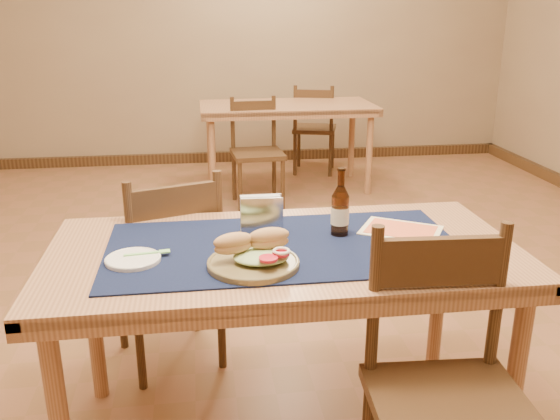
{
  "coord_description": "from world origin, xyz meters",
  "views": [
    {
      "loc": [
        -0.28,
        -2.66,
        1.52
      ],
      "look_at": [
        0.0,
        -0.7,
        0.85
      ],
      "focal_mm": 38.0,
      "sensor_mm": 36.0,
      "label": 1
    }
  ],
  "objects": [
    {
      "name": "back_table",
      "position": [
        0.5,
        2.42,
        0.67
      ],
      "size": [
        1.5,
        0.75,
        0.75
      ],
      "color": "#A8784F",
      "rests_on": "ground"
    },
    {
      "name": "room",
      "position": [
        0.0,
        0.0,
        1.4
      ],
      "size": [
        6.04,
        7.04,
        2.84
      ],
      "color": "brown",
      "rests_on": "ground"
    },
    {
      "name": "side_plate",
      "position": [
        -0.5,
        -0.87,
        0.76
      ],
      "size": [
        0.18,
        0.18,
        0.01
      ],
      "color": "white",
      "rests_on": "placemat"
    },
    {
      "name": "placemat",
      "position": [
        0.0,
        -0.8,
        0.75
      ],
      "size": [
        1.2,
        0.6,
        0.01
      ],
      "primitive_type": "cube",
      "color": "#0E1835",
      "rests_on": "main_table"
    },
    {
      "name": "menu_card",
      "position": [
        0.44,
        -0.72,
        0.76
      ],
      "size": [
        0.34,
        0.32,
        0.01
      ],
      "color": "#F9EEBC",
      "rests_on": "placemat"
    },
    {
      "name": "fork",
      "position": [
        -0.44,
        -0.84,
        0.77
      ],
      "size": [
        0.15,
        0.04,
        0.0
      ],
      "color": "#8DE97F",
      "rests_on": "side_plate"
    },
    {
      "name": "beer_bottle",
      "position": [
        0.21,
        -0.72,
        0.85
      ],
      "size": [
        0.07,
        0.07,
        0.24
      ],
      "color": "#4F280E",
      "rests_on": "placemat"
    },
    {
      "name": "main_table",
      "position": [
        0.0,
        -0.8,
        0.67
      ],
      "size": [
        1.6,
        0.8,
        0.75
      ],
      "color": "#A8784F",
      "rests_on": "ground"
    },
    {
      "name": "chair_back_far",
      "position": [
        0.84,
        2.9,
        0.45
      ],
      "size": [
        0.49,
        0.49,
        0.86
      ],
      "color": "#482F19",
      "rests_on": "ground"
    },
    {
      "name": "sandwich_plate",
      "position": [
        -0.12,
        -0.95,
        0.79
      ],
      "size": [
        0.29,
        0.29,
        0.11
      ],
      "color": "brown",
      "rests_on": "placemat"
    },
    {
      "name": "baseboard",
      "position": [
        0.0,
        0.0,
        0.05
      ],
      "size": [
        6.0,
        7.0,
        0.1
      ],
      "color": "#482F19",
      "rests_on": "ground"
    },
    {
      "name": "chair_main_near",
      "position": [
        0.39,
        -1.32,
        0.49
      ],
      "size": [
        0.46,
        0.46,
        0.95
      ],
      "color": "#482F19",
      "rests_on": "ground"
    },
    {
      "name": "chair_main_far",
      "position": [
        -0.42,
        -0.27,
        0.47
      ],
      "size": [
        0.53,
        0.53,
        0.91
      ],
      "color": "#482F19",
      "rests_on": "ground"
    },
    {
      "name": "chair_back_near",
      "position": [
        0.19,
        2.0,
        0.45
      ],
      "size": [
        0.43,
        0.43,
        0.86
      ],
      "color": "#482F19",
      "rests_on": "ground"
    },
    {
      "name": "napkin_holder",
      "position": [
        -0.06,
        -0.68,
        0.82
      ],
      "size": [
        0.16,
        0.06,
        0.14
      ],
      "color": "silver",
      "rests_on": "placemat"
    }
  ]
}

